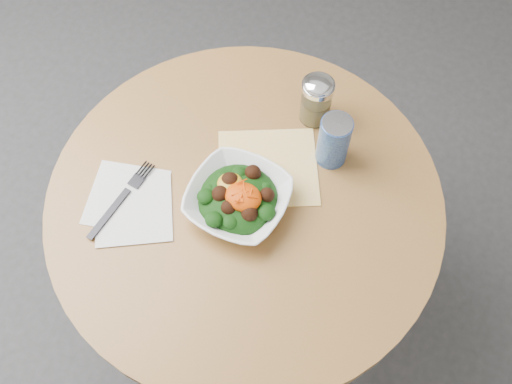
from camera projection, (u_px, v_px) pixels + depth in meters
ground at (248, 300)px, 1.94m from camera, size 6.00×6.00×0.00m
table at (246, 233)px, 1.46m from camera, size 0.90×0.90×0.75m
cloth_napkin at (268, 167)px, 1.32m from camera, size 0.30×0.29×0.00m
paper_napkins at (130, 203)px, 1.28m from camera, size 0.25×0.24×0.00m
salad_bowl at (238, 198)px, 1.25m from camera, size 0.23×0.23×0.08m
fork at (123, 197)px, 1.28m from camera, size 0.05×0.22×0.00m
spice_shaker at (316, 100)px, 1.33m from camera, size 0.08×0.08×0.14m
beverage_can at (334, 141)px, 1.28m from camera, size 0.07×0.07×0.14m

